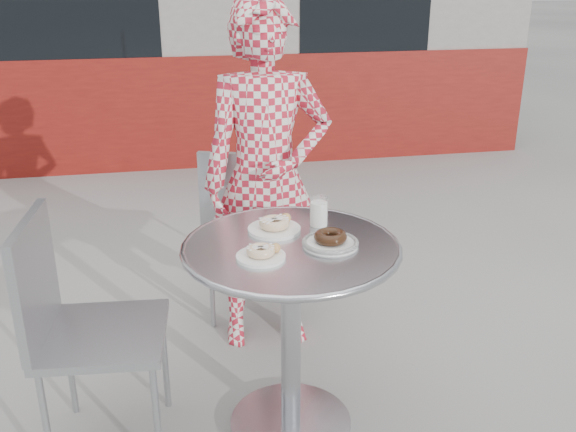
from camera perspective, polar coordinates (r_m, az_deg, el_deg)
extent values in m
plane|color=#A09E99|center=(2.75, 0.17, -17.64)|extent=(60.00, 60.00, 0.00)
cube|color=maroon|center=(5.92, -6.86, 9.25)|extent=(6.02, 0.20, 1.00)
cylinder|color=silver|center=(2.71, 0.24, -17.90)|extent=(0.48, 0.48, 0.03)
cylinder|color=silver|center=(2.48, 0.26, -11.03)|extent=(0.08, 0.08, 0.77)
cylinder|color=silver|center=(2.30, 0.27, -2.80)|extent=(0.77, 0.77, 0.02)
torus|color=silver|center=(2.30, 0.27, -2.80)|extent=(0.79, 0.79, 0.03)
cube|color=#9EA0A5|center=(3.28, -2.99, -1.13)|extent=(0.56, 0.56, 0.03)
cube|color=#9EA0A5|center=(3.00, -3.74, 1.52)|extent=(0.43, 0.17, 0.44)
cube|color=#9EA0A5|center=(2.47, -16.07, -10.11)|extent=(0.48, 0.48, 0.03)
cube|color=#9EA0A5|center=(2.41, -21.59, -5.27)|extent=(0.07, 0.44, 0.44)
imported|color=#B01B2D|center=(2.93, -1.91, 3.16)|extent=(0.60, 0.41, 1.63)
cylinder|color=white|center=(2.41, -1.23, -1.19)|extent=(0.20, 0.20, 0.01)
torus|color=tan|center=(2.40, -1.24, -0.63)|extent=(0.11, 0.11, 0.04)
sphere|color=#B77A3F|center=(2.44, -0.19, -0.19)|extent=(0.04, 0.04, 0.04)
cylinder|color=white|center=(2.19, -2.43, -3.62)|extent=(0.17, 0.17, 0.01)
torus|color=tan|center=(2.18, -2.44, -3.11)|extent=(0.10, 0.10, 0.03)
sphere|color=#B77A3F|center=(2.20, -1.10, -2.85)|extent=(0.03, 0.03, 0.03)
cylinder|color=white|center=(2.29, 3.77, -2.45)|extent=(0.20, 0.20, 0.01)
torus|color=black|center=(2.28, 3.79, -1.84)|extent=(0.12, 0.12, 0.04)
torus|color=black|center=(2.29, 3.78, -2.35)|extent=(0.20, 0.20, 0.02)
cylinder|color=white|center=(2.44, 2.75, 0.19)|extent=(0.06, 0.06, 0.09)
cylinder|color=white|center=(2.44, 2.76, 0.39)|extent=(0.07, 0.07, 0.11)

